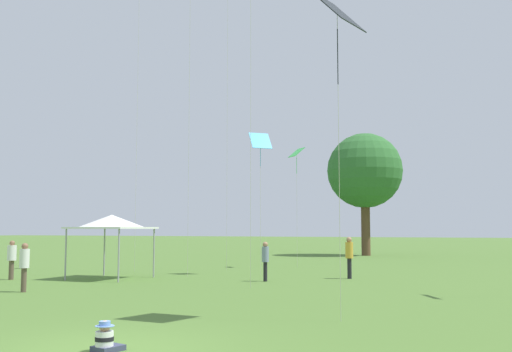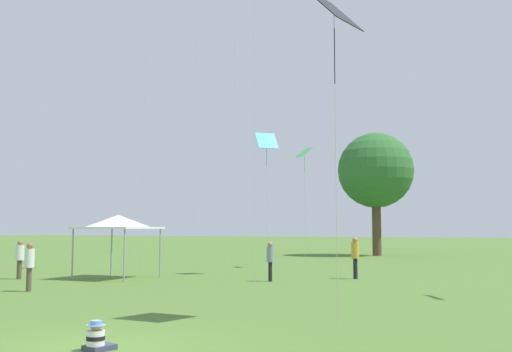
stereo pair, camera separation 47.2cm
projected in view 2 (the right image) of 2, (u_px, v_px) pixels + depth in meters
The scene contains 11 objects.
ground_plane at pixel (98, 348), 11.04m from camera, with size 300.00×300.00×0.00m, color #4C702D.
seated_toddler at pixel (97, 338), 10.84m from camera, with size 0.51×0.59×0.55m.
person_standing_1 at pixel (29, 262), 21.14m from camera, with size 0.40×0.40×1.70m.
person_standing_2 at pixel (270, 257), 25.16m from camera, with size 0.36×0.36×1.66m.
person_standing_3 at pixel (355, 254), 26.42m from camera, with size 0.44×0.44×1.83m.
person_standing_4 at pixel (20, 256), 26.27m from camera, with size 0.51×0.51×1.69m.
canopy_tent at pixel (118, 222), 26.81m from camera, with size 3.07×3.07×2.82m.
kite_1 at pixel (304, 155), 34.33m from camera, with size 1.09×1.08×6.86m.
kite_3 at pixel (267, 143), 29.31m from camera, with size 1.17×1.16×6.93m.
kite_6 at pixel (334, 14), 14.82m from camera, with size 1.24×1.52×8.10m.
distant_tree_2 at pixel (376, 171), 49.66m from camera, with size 6.25×6.25×10.17m.
Camera 2 is at (7.34, -9.05, 2.20)m, focal length 42.00 mm.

